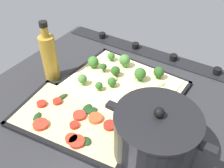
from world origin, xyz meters
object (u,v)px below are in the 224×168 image
baking_tray_front (123,86)px  cooking_pot (155,136)px  baking_tray_back (76,120)px  broccoli_pizza (122,81)px  oil_bottle (49,57)px  veggie_pizza_back (75,119)px

baking_tray_front → cooking_pot: cooking_pot is taller
baking_tray_back → broccoli_pizza: bearing=-98.5°
oil_bottle → veggie_pizza_back: bearing=148.4°
broccoli_pizza → oil_bottle: oil_bottle is taller
oil_bottle → broccoli_pizza: bearing=-157.9°
cooking_pot → broccoli_pizza: bearing=-43.6°
baking_tray_front → cooking_pot: (-19.41, 18.29, 6.43)cm
veggie_pizza_back → cooking_pot: bearing=-174.5°
baking_tray_front → cooking_pot: size_ratio=1.43×
cooking_pot → veggie_pizza_back: bearing=5.5°
baking_tray_back → oil_bottle: (19.52, -11.76, 8.33)cm
broccoli_pizza → veggie_pizza_back: bearing=81.9°
cooking_pot → oil_bottle: size_ratio=1.27×
baking_tray_front → broccoli_pizza: 1.86cm
baking_tray_back → cooking_pot: cooking_pot is taller
broccoli_pizza → oil_bottle: size_ratio=1.70×
baking_tray_front → oil_bottle: bearing=20.0°
broccoli_pizza → cooking_pot: (-20.02, 19.05, 4.84)cm
baking_tray_back → oil_bottle: 24.27cm
veggie_pizza_back → oil_bottle: bearing=-31.6°
baking_tray_front → broccoli_pizza: broccoli_pizza is taller
veggie_pizza_back → oil_bottle: oil_bottle is taller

